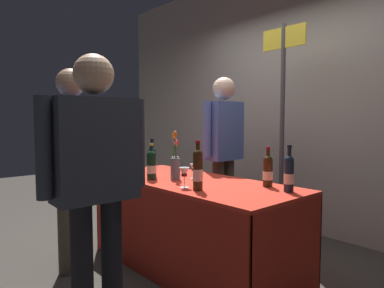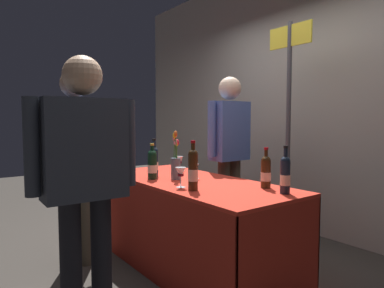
{
  "view_description": "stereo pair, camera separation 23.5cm",
  "coord_description": "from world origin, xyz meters",
  "px_view_note": "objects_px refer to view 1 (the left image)",
  "views": [
    {
      "loc": [
        2.09,
        -1.86,
        1.24
      ],
      "look_at": [
        0.0,
        0.0,
        1.04
      ],
      "focal_mm": 32.07,
      "sensor_mm": 36.0,
      "label": 1
    },
    {
      "loc": [
        2.24,
        -1.68,
        1.24
      ],
      "look_at": [
        0.0,
        0.0,
        1.04
      ],
      "focal_mm": 32.07,
      "sensor_mm": 36.0,
      "label": 2
    }
  ],
  "objects_px": {
    "flower_vase": "(175,162)",
    "wine_glass_mid": "(175,161)",
    "tasting_table": "(192,206)",
    "vendor_presenter": "(224,143)",
    "wine_glass_near_vendor": "(194,168)",
    "booth_signpost": "(282,112)",
    "featured_wine_bottle": "(151,164)",
    "taster_foreground_right": "(96,171)",
    "display_bottle_0": "(289,173)",
    "wine_glass_near_taster": "(184,173)"
  },
  "relations": [
    {
      "from": "tasting_table",
      "to": "wine_glass_near_taster",
      "type": "relative_size",
      "value": 12.42
    },
    {
      "from": "featured_wine_bottle",
      "to": "display_bottle_0",
      "type": "bearing_deg",
      "value": 22.46
    },
    {
      "from": "vendor_presenter",
      "to": "booth_signpost",
      "type": "distance_m",
      "value": 0.66
    },
    {
      "from": "featured_wine_bottle",
      "to": "vendor_presenter",
      "type": "relative_size",
      "value": 0.18
    },
    {
      "from": "tasting_table",
      "to": "wine_glass_near_vendor",
      "type": "bearing_deg",
      "value": 126.96
    },
    {
      "from": "tasting_table",
      "to": "wine_glass_near_vendor",
      "type": "xyz_separation_m",
      "value": [
        -0.05,
        0.07,
        0.31
      ]
    },
    {
      "from": "display_bottle_0",
      "to": "vendor_presenter",
      "type": "relative_size",
      "value": 0.2
    },
    {
      "from": "wine_glass_mid",
      "to": "tasting_table",
      "type": "bearing_deg",
      "value": -23.75
    },
    {
      "from": "wine_glass_mid",
      "to": "display_bottle_0",
      "type": "bearing_deg",
      "value": -0.72
    },
    {
      "from": "taster_foreground_right",
      "to": "featured_wine_bottle",
      "type": "bearing_deg",
      "value": 38.83
    },
    {
      "from": "flower_vase",
      "to": "vendor_presenter",
      "type": "distance_m",
      "value": 0.82
    },
    {
      "from": "booth_signpost",
      "to": "featured_wine_bottle",
      "type": "bearing_deg",
      "value": -110.79
    },
    {
      "from": "vendor_presenter",
      "to": "taster_foreground_right",
      "type": "bearing_deg",
      "value": 19.61
    },
    {
      "from": "taster_foreground_right",
      "to": "wine_glass_near_vendor",
      "type": "bearing_deg",
      "value": 21.81
    },
    {
      "from": "wine_glass_near_vendor",
      "to": "booth_signpost",
      "type": "bearing_deg",
      "value": 73.87
    },
    {
      "from": "flower_vase",
      "to": "tasting_table",
      "type": "bearing_deg",
      "value": 35.63
    },
    {
      "from": "wine_glass_near_vendor",
      "to": "wine_glass_near_taster",
      "type": "bearing_deg",
      "value": -52.48
    },
    {
      "from": "taster_foreground_right",
      "to": "flower_vase",
      "type": "bearing_deg",
      "value": 28.03
    },
    {
      "from": "vendor_presenter",
      "to": "display_bottle_0",
      "type": "bearing_deg",
      "value": 64.11
    },
    {
      "from": "tasting_table",
      "to": "wine_glass_mid",
      "type": "xyz_separation_m",
      "value": [
        -0.48,
        0.21,
        0.32
      ]
    },
    {
      "from": "display_bottle_0",
      "to": "vendor_presenter",
      "type": "xyz_separation_m",
      "value": [
        -1.09,
        0.51,
        0.12
      ]
    },
    {
      "from": "featured_wine_bottle",
      "to": "display_bottle_0",
      "type": "xyz_separation_m",
      "value": [
        1.03,
        0.43,
        0.01
      ]
    },
    {
      "from": "featured_wine_bottle",
      "to": "wine_glass_mid",
      "type": "distance_m",
      "value": 0.5
    },
    {
      "from": "featured_wine_bottle",
      "to": "taster_foreground_right",
      "type": "xyz_separation_m",
      "value": [
        0.58,
        -0.78,
        0.09
      ]
    },
    {
      "from": "taster_foreground_right",
      "to": "booth_signpost",
      "type": "bearing_deg",
      "value": 5.74
    },
    {
      "from": "flower_vase",
      "to": "wine_glass_mid",
      "type": "bearing_deg",
      "value": 141.04
    },
    {
      "from": "wine_glass_near_vendor",
      "to": "wine_glass_mid",
      "type": "distance_m",
      "value": 0.45
    },
    {
      "from": "wine_glass_near_vendor",
      "to": "vendor_presenter",
      "type": "relative_size",
      "value": 0.08
    },
    {
      "from": "tasting_table",
      "to": "wine_glass_near_taster",
      "type": "bearing_deg",
      "value": -52.33
    },
    {
      "from": "wine_glass_near_taster",
      "to": "booth_signpost",
      "type": "height_order",
      "value": "booth_signpost"
    },
    {
      "from": "wine_glass_near_vendor",
      "to": "wine_glass_near_taster",
      "type": "relative_size",
      "value": 0.84
    },
    {
      "from": "featured_wine_bottle",
      "to": "flower_vase",
      "type": "distance_m",
      "value": 0.2
    },
    {
      "from": "featured_wine_bottle",
      "to": "wine_glass_near_taster",
      "type": "distance_m",
      "value": 0.44
    },
    {
      "from": "display_bottle_0",
      "to": "booth_signpost",
      "type": "distance_m",
      "value": 1.06
    },
    {
      "from": "tasting_table",
      "to": "flower_vase",
      "type": "distance_m",
      "value": 0.39
    },
    {
      "from": "tasting_table",
      "to": "flower_vase",
      "type": "xyz_separation_m",
      "value": [
        -0.12,
        -0.08,
        0.36
      ]
    },
    {
      "from": "booth_signpost",
      "to": "taster_foreground_right",
      "type": "bearing_deg",
      "value": -86.41
    },
    {
      "from": "vendor_presenter",
      "to": "taster_foreground_right",
      "type": "height_order",
      "value": "vendor_presenter"
    },
    {
      "from": "wine_glass_near_taster",
      "to": "vendor_presenter",
      "type": "height_order",
      "value": "vendor_presenter"
    },
    {
      "from": "featured_wine_bottle",
      "to": "flower_vase",
      "type": "xyz_separation_m",
      "value": [
        0.13,
        0.15,
        0.02
      ]
    },
    {
      "from": "wine_glass_mid",
      "to": "vendor_presenter",
      "type": "xyz_separation_m",
      "value": [
        0.17,
        0.49,
        0.16
      ]
    },
    {
      "from": "wine_glass_near_taster",
      "to": "flower_vase",
      "type": "xyz_separation_m",
      "value": [
        -0.31,
        0.16,
        0.04
      ]
    },
    {
      "from": "flower_vase",
      "to": "taster_foreground_right",
      "type": "bearing_deg",
      "value": -64.13
    },
    {
      "from": "flower_vase",
      "to": "display_bottle_0",
      "type": "bearing_deg",
      "value": 17.09
    },
    {
      "from": "display_bottle_0",
      "to": "wine_glass_mid",
      "type": "distance_m",
      "value": 1.27
    },
    {
      "from": "display_bottle_0",
      "to": "wine_glass_mid",
      "type": "bearing_deg",
      "value": 179.28
    },
    {
      "from": "tasting_table",
      "to": "vendor_presenter",
      "type": "relative_size",
      "value": 1.11
    },
    {
      "from": "wine_glass_near_taster",
      "to": "wine_glass_near_vendor",
      "type": "bearing_deg",
      "value": 127.52
    },
    {
      "from": "wine_glass_mid",
      "to": "vendor_presenter",
      "type": "height_order",
      "value": "vendor_presenter"
    },
    {
      "from": "wine_glass_near_vendor",
      "to": "wine_glass_near_taster",
      "type": "distance_m",
      "value": 0.4
    }
  ]
}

